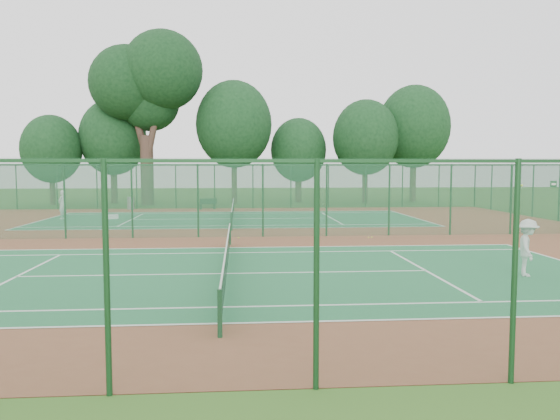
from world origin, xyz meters
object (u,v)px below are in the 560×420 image
at_px(player_near, 527,248).
at_px(player_far, 62,205).
at_px(kit_bag, 112,217).
at_px(trash_bin, 131,203).
at_px(bench, 208,204).
at_px(big_tree, 147,82).

height_order(player_near, player_far, player_far).
bearing_deg(player_near, kit_bag, 62.46).
distance_m(trash_bin, kit_bag, 7.91).
relative_size(trash_bin, kit_bag, 1.28).
bearing_deg(player_far, bench, 146.22).
bearing_deg(kit_bag, player_far, 157.59).
relative_size(trash_bin, big_tree, 0.06).
relative_size(player_far, big_tree, 0.12).
relative_size(bench, big_tree, 0.10).
height_order(trash_bin, big_tree, big_tree).
bearing_deg(kit_bag, trash_bin, 72.19).
relative_size(player_far, bench, 1.28).
bearing_deg(bench, player_far, -160.57).
distance_m(player_near, player_far, 28.08).
bearing_deg(kit_bag, big_tree, 68.54).
relative_size(bench, kit_bag, 1.90).
height_order(player_far, big_tree, big_tree).
bearing_deg(player_near, bench, 44.14).
bearing_deg(player_near, trash_bin, 53.77).
bearing_deg(trash_bin, big_tree, 83.29).
relative_size(player_near, kit_bag, 2.30).
height_order(player_near, trash_bin, player_near).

